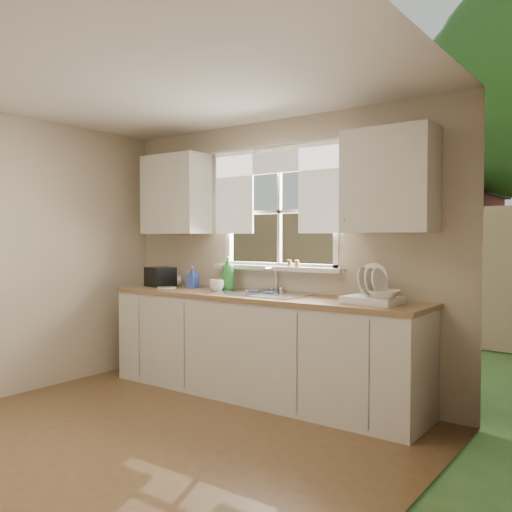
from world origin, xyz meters
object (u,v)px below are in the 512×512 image
Objects in this scene: cup at (216,286)px; black_appliance at (160,277)px; soap_bottle_a at (228,273)px; dish_rack at (372,294)px.

cup is 0.81m from black_appliance.
soap_bottle_a is 2.33× the size of cup.
black_appliance is (-2.35, 0.04, 0.03)m from dish_rack.
cup is at bearing -114.11° from soap_bottle_a.
dish_rack is 1.55m from soap_bottle_a.
dish_rack reaches higher than black_appliance.
soap_bottle_a reaches higher than black_appliance.
black_appliance is (-0.81, 0.07, 0.04)m from cup.
dish_rack is 2.35m from black_appliance.
soap_bottle_a is 0.82m from black_appliance.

